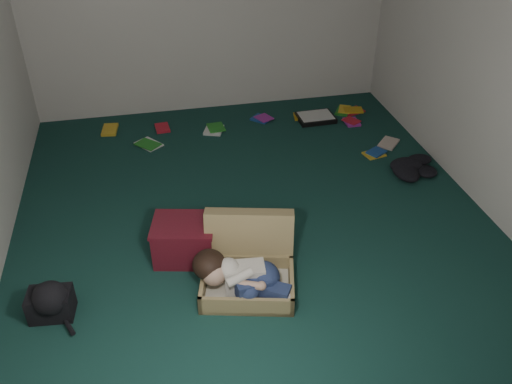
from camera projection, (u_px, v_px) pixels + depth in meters
name	position (u px, v px, depth m)	size (l,w,h in m)	color
floor	(252.00, 216.00, 4.69)	(4.50, 4.50, 0.00)	#133831
wall_front	(368.00, 285.00, 2.14)	(4.50, 4.50, 0.00)	silver
wall_right	(497.00, 53.00, 4.31)	(4.50, 4.50, 0.00)	silver
suitcase	(248.00, 264.00, 3.96)	(0.79, 0.78, 0.49)	tan
person	(241.00, 276.00, 3.80)	(0.68, 0.47, 0.30)	silver
maroon_bin	(184.00, 240.00, 4.16)	(0.54, 0.47, 0.32)	#56111C
backpack	(51.00, 303.00, 3.68)	(0.36, 0.29, 0.22)	black
clothing_pile	(414.00, 164.00, 5.28)	(0.42, 0.34, 0.13)	black
paper_tray	(316.00, 118.00, 6.20)	(0.42, 0.32, 0.06)	black
book_scatter	(274.00, 127.00, 6.04)	(3.11, 1.33, 0.02)	yellow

